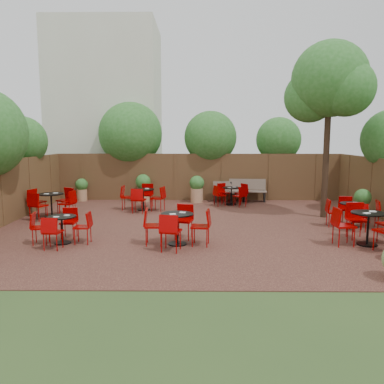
{
  "coord_description": "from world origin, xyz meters",
  "views": [
    {
      "loc": [
        -0.12,
        -11.59,
        2.71
      ],
      "look_at": [
        -0.25,
        0.5,
        1.0
      ],
      "focal_mm": 36.61,
      "sensor_mm": 36.0,
      "label": 1
    }
  ],
  "objects": [
    {
      "name": "ground",
      "position": [
        0.0,
        0.0,
        0.0
      ],
      "size": [
        80.0,
        80.0,
        0.0
      ],
      "primitive_type": "plane",
      "color": "#354F23",
      "rests_on": "ground"
    },
    {
      "name": "courtyard_paving",
      "position": [
        0.0,
        0.0,
        0.01
      ],
      "size": [
        12.0,
        10.0,
        0.02
      ],
      "primitive_type": "cube",
      "color": "#361A16",
      "rests_on": "ground"
    },
    {
      "name": "fence_back",
      "position": [
        0.0,
        5.0,
        1.0
      ],
      "size": [
        12.0,
        0.08,
        2.0
      ],
      "primitive_type": "cube",
      "color": "#502E1D",
      "rests_on": "ground"
    },
    {
      "name": "fence_left",
      "position": [
        -6.0,
        0.0,
        1.0
      ],
      "size": [
        0.08,
        10.0,
        2.0
      ],
      "primitive_type": "cube",
      "color": "#502E1D",
      "rests_on": "ground"
    },
    {
      "name": "neighbour_building",
      "position": [
        -4.5,
        8.0,
        4.0
      ],
      "size": [
        5.0,
        4.0,
        8.0
      ],
      "primitive_type": "cube",
      "color": "beige",
      "rests_on": "ground"
    },
    {
      "name": "overhang_foliage",
      "position": [
        -2.49,
        2.77,
        2.72
      ],
      "size": [
        15.5,
        10.69,
        2.77
      ],
      "color": "#2A6821",
      "rests_on": "ground"
    },
    {
      "name": "courtyard_tree",
      "position": [
        4.18,
        1.43,
        4.36
      ],
      "size": [
        2.65,
        2.55,
        5.76
      ],
      "rotation": [
        0.0,
        0.0,
        -0.08
      ],
      "color": "black",
      "rests_on": "courtyard_paving"
    },
    {
      "name": "park_bench_left",
      "position": [
        1.28,
        4.62,
        0.45
      ],
      "size": [
        1.4,
        0.55,
        0.84
      ],
      "rotation": [
        0.0,
        0.0,
        0.08
      ],
      "color": "brown",
      "rests_on": "courtyard_paving"
    },
    {
      "name": "park_bench_right",
      "position": [
        2.03,
        4.63,
        0.5
      ],
      "size": [
        1.55,
        0.62,
        0.94
      ],
      "rotation": [
        0.0,
        0.0,
        -0.09
      ],
      "color": "brown",
      "rests_on": "courtyard_paving"
    },
    {
      "name": "bistro_tables",
      "position": [
        -0.17,
        0.13,
        0.47
      ],
      "size": [
        11.16,
        7.42,
        0.96
      ],
      "color": "black",
      "rests_on": "courtyard_paving"
    },
    {
      "name": "planters",
      "position": [
        -0.54,
        3.81,
        0.6
      ],
      "size": [
        10.83,
        4.1,
        1.14
      ],
      "color": "#AF7D57",
      "rests_on": "courtyard_paving"
    }
  ]
}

